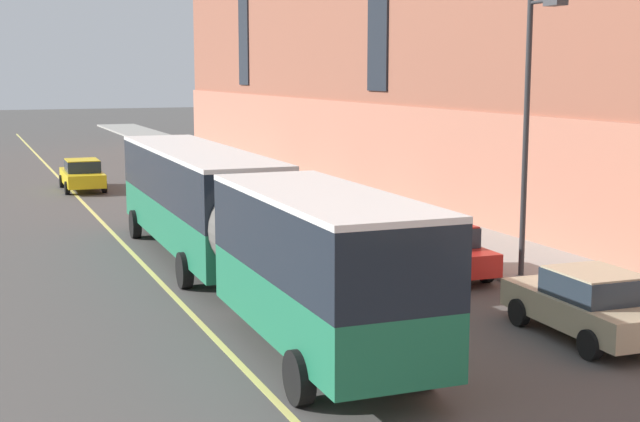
{
  "coord_description": "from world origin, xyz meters",
  "views": [
    {
      "loc": [
        -7.61,
        -16.64,
        5.86
      ],
      "look_at": [
        2.1,
        7.38,
        1.8
      ],
      "focal_mm": 50.0,
      "sensor_mm": 36.0,
      "label": 1
    }
  ],
  "objects_px": {
    "parked_car_navy_1": "(260,182)",
    "parked_car_darkgray_5": "(209,164)",
    "fire_hydrant": "(563,279)",
    "city_bus": "(232,215)",
    "parked_car_black_3": "(318,205)",
    "taxi_cab": "(82,175)",
    "street_lamp": "(531,112)",
    "parked_car_champagne_6": "(589,304)",
    "parked_car_red_4": "(436,249)"
  },
  "relations": [
    {
      "from": "fire_hydrant",
      "to": "parked_car_darkgray_5",
      "type": "bearing_deg",
      "value": 93.16
    },
    {
      "from": "city_bus",
      "to": "parked_car_darkgray_5",
      "type": "bearing_deg",
      "value": 76.42
    },
    {
      "from": "city_bus",
      "to": "fire_hydrant",
      "type": "distance_m",
      "value": 8.96
    },
    {
      "from": "parked_car_black_3",
      "to": "parked_car_darkgray_5",
      "type": "xyz_separation_m",
      "value": [
        0.14,
        16.67,
        -0.0
      ]
    },
    {
      "from": "parked_car_navy_1",
      "to": "street_lamp",
      "type": "bearing_deg",
      "value": -84.65
    },
    {
      "from": "parked_car_red_4",
      "to": "parked_car_black_3",
      "type": "bearing_deg",
      "value": 89.75
    },
    {
      "from": "parked_car_navy_1",
      "to": "parked_car_darkgray_5",
      "type": "distance_m",
      "value": 9.12
    },
    {
      "from": "parked_car_navy_1",
      "to": "parked_car_champagne_6",
      "type": "xyz_separation_m",
      "value": [
        -0.11,
        -23.63,
        -0.0
      ]
    },
    {
      "from": "taxi_cab",
      "to": "fire_hydrant",
      "type": "relative_size",
      "value": 6.48
    },
    {
      "from": "city_bus",
      "to": "taxi_cab",
      "type": "xyz_separation_m",
      "value": [
        -1.15,
        22.46,
        -1.26
      ]
    },
    {
      "from": "parked_car_black_3",
      "to": "fire_hydrant",
      "type": "xyz_separation_m",
      "value": [
        1.77,
        -12.87,
        -0.29
      ]
    },
    {
      "from": "parked_car_champagne_6",
      "to": "city_bus",
      "type": "bearing_deg",
      "value": 128.98
    },
    {
      "from": "parked_car_black_3",
      "to": "parked_car_champagne_6",
      "type": "xyz_separation_m",
      "value": [
        0.02,
        -16.08,
        -0.0
      ]
    },
    {
      "from": "parked_car_black_3",
      "to": "parked_car_red_4",
      "type": "relative_size",
      "value": 1.06
    },
    {
      "from": "city_bus",
      "to": "parked_car_champagne_6",
      "type": "bearing_deg",
      "value": -51.02
    },
    {
      "from": "parked_car_red_4",
      "to": "taxi_cab",
      "type": "height_order",
      "value": "same"
    },
    {
      "from": "city_bus",
      "to": "taxi_cab",
      "type": "distance_m",
      "value": 22.52
    },
    {
      "from": "parked_car_black_3",
      "to": "taxi_cab",
      "type": "relative_size",
      "value": 1.01
    },
    {
      "from": "street_lamp",
      "to": "parked_car_black_3",
      "type": "bearing_deg",
      "value": 99.61
    },
    {
      "from": "parked_car_navy_1",
      "to": "parked_car_darkgray_5",
      "type": "xyz_separation_m",
      "value": [
        0.01,
        9.12,
        -0.0
      ]
    },
    {
      "from": "taxi_cab",
      "to": "street_lamp",
      "type": "height_order",
      "value": "street_lamp"
    },
    {
      "from": "parked_car_black_3",
      "to": "taxi_cab",
      "type": "xyz_separation_m",
      "value": [
        -7.13,
        13.79,
        0.0
      ]
    },
    {
      "from": "parked_car_black_3",
      "to": "parked_car_darkgray_5",
      "type": "distance_m",
      "value": 16.67
    },
    {
      "from": "street_lamp",
      "to": "fire_hydrant",
      "type": "bearing_deg",
      "value": -93.14
    },
    {
      "from": "taxi_cab",
      "to": "fire_hydrant",
      "type": "distance_m",
      "value": 28.12
    },
    {
      "from": "parked_car_darkgray_5",
      "to": "street_lamp",
      "type": "xyz_separation_m",
      "value": [
        1.73,
        -27.72,
        3.99
      ]
    },
    {
      "from": "parked_car_navy_1",
      "to": "fire_hydrant",
      "type": "relative_size",
      "value": 6.5
    },
    {
      "from": "taxi_cab",
      "to": "street_lamp",
      "type": "xyz_separation_m",
      "value": [
        9.0,
        -24.84,
        3.99
      ]
    },
    {
      "from": "parked_car_navy_1",
      "to": "parked_car_champagne_6",
      "type": "relative_size",
      "value": 1.08
    },
    {
      "from": "taxi_cab",
      "to": "street_lamp",
      "type": "bearing_deg",
      "value": -70.08
    },
    {
      "from": "parked_car_champagne_6",
      "to": "street_lamp",
      "type": "height_order",
      "value": "street_lamp"
    },
    {
      "from": "city_bus",
      "to": "parked_car_red_4",
      "type": "bearing_deg",
      "value": -6.64
    },
    {
      "from": "parked_car_black_3",
      "to": "fire_hydrant",
      "type": "height_order",
      "value": "parked_car_black_3"
    },
    {
      "from": "parked_car_darkgray_5",
      "to": "fire_hydrant",
      "type": "relative_size",
      "value": 6.09
    },
    {
      "from": "parked_car_black_3",
      "to": "taxi_cab",
      "type": "bearing_deg",
      "value": 117.35
    },
    {
      "from": "parked_car_champagne_6",
      "to": "street_lamp",
      "type": "distance_m",
      "value": 6.68
    },
    {
      "from": "parked_car_navy_1",
      "to": "parked_car_darkgray_5",
      "type": "bearing_deg",
      "value": 89.92
    },
    {
      "from": "parked_car_red_4",
      "to": "taxi_cab",
      "type": "xyz_separation_m",
      "value": [
        -7.09,
        23.15,
        0.0
      ]
    },
    {
      "from": "parked_car_champagne_6",
      "to": "fire_hydrant",
      "type": "height_order",
      "value": "parked_car_champagne_6"
    },
    {
      "from": "parked_car_red_4",
      "to": "street_lamp",
      "type": "relative_size",
      "value": 0.58
    },
    {
      "from": "taxi_cab",
      "to": "fire_hydrant",
      "type": "height_order",
      "value": "taxi_cab"
    },
    {
      "from": "parked_car_darkgray_5",
      "to": "parked_car_champagne_6",
      "type": "height_order",
      "value": "same"
    },
    {
      "from": "parked_car_darkgray_5",
      "to": "parked_car_navy_1",
      "type": "bearing_deg",
      "value": -90.08
    },
    {
      "from": "fire_hydrant",
      "to": "city_bus",
      "type": "bearing_deg",
      "value": 151.49
    },
    {
      "from": "parked_car_darkgray_5",
      "to": "parked_car_champagne_6",
      "type": "bearing_deg",
      "value": -90.21
    },
    {
      "from": "parked_car_darkgray_5",
      "to": "parked_car_black_3",
      "type": "bearing_deg",
      "value": -90.48
    },
    {
      "from": "parked_car_black_3",
      "to": "parked_car_champagne_6",
      "type": "bearing_deg",
      "value": -89.93
    },
    {
      "from": "city_bus",
      "to": "parked_car_black_3",
      "type": "distance_m",
      "value": 10.6
    },
    {
      "from": "parked_car_champagne_6",
      "to": "fire_hydrant",
      "type": "distance_m",
      "value": 3.66
    },
    {
      "from": "fire_hydrant",
      "to": "parked_car_black_3",
      "type": "bearing_deg",
      "value": 97.83
    }
  ]
}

